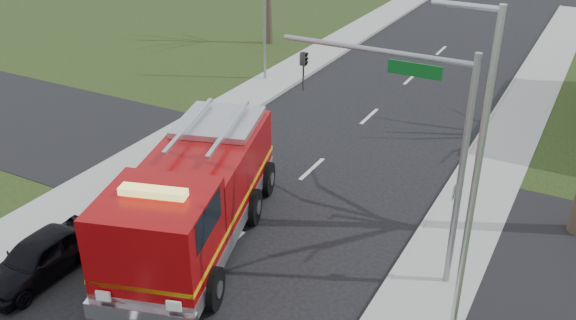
% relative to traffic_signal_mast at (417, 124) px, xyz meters
% --- Properties ---
extents(ground, '(120.00, 120.00, 0.00)m').
position_rel_traffic_signal_mast_xyz_m(ground, '(-5.21, -1.50, -4.71)').
color(ground, black).
rests_on(ground, ground).
extents(sidewalk_right, '(2.40, 80.00, 0.15)m').
position_rel_traffic_signal_mast_xyz_m(sidewalk_right, '(0.99, -1.50, -4.63)').
color(sidewalk_right, gray).
rests_on(sidewalk_right, ground).
extents(sidewalk_left, '(2.40, 80.00, 0.15)m').
position_rel_traffic_signal_mast_xyz_m(sidewalk_left, '(-11.41, -1.50, -4.63)').
color(sidewalk_left, gray).
rests_on(sidewalk_left, ground).
extents(traffic_signal_mast, '(5.29, 0.18, 6.80)m').
position_rel_traffic_signal_mast_xyz_m(traffic_signal_mast, '(0.00, 0.00, 0.00)').
color(traffic_signal_mast, gray).
rests_on(traffic_signal_mast, ground).
extents(streetlight_pole, '(1.48, 0.16, 8.40)m').
position_rel_traffic_signal_mast_xyz_m(streetlight_pole, '(1.93, -2.00, -0.16)').
color(streetlight_pole, '#B7BABF').
rests_on(streetlight_pole, ground).
extents(utility_pole_far, '(0.14, 0.14, 7.00)m').
position_rel_traffic_signal_mast_xyz_m(utility_pole_far, '(-12.01, 12.50, -1.21)').
color(utility_pole_far, gray).
rests_on(utility_pole_far, ground).
extents(fire_engine, '(5.32, 9.05, 3.45)m').
position_rel_traffic_signal_mast_xyz_m(fire_engine, '(-6.17, -1.69, -3.14)').
color(fire_engine, '#8F0608').
rests_on(fire_engine, ground).
extents(parked_car_maroon, '(1.55, 3.82, 1.30)m').
position_rel_traffic_signal_mast_xyz_m(parked_car_maroon, '(-9.12, -5.18, -4.06)').
color(parked_car_maroon, black).
rests_on(parked_car_maroon, ground).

